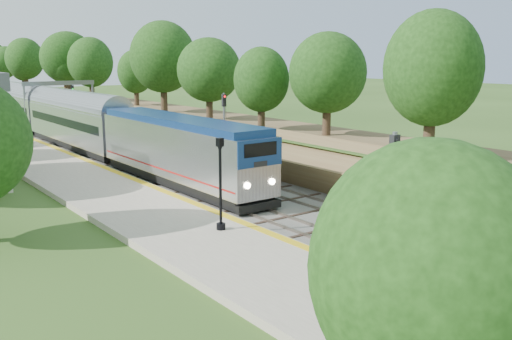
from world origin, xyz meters
TOP-DOWN VIEW (x-y plane):
  - ground at (0.00, 0.00)m, footprint 320.00×320.00m
  - trackbed at (2.00, 60.00)m, footprint 9.50×170.00m
  - platform at (-5.20, 16.00)m, footprint 6.40×68.00m
  - yellow_stripe at (-2.35, 16.00)m, footprint 0.55×68.00m
  - embankment at (10.35, 60.00)m, footprint 10.64×170.00m
  - signal_gantry at (2.47, 54.99)m, footprint 8.40×0.38m
  - trees_behind_platform at (-11.17, 20.67)m, footprint 7.82×53.32m
  - lamppost_mid at (-3.49, 0.44)m, footprint 0.49×0.49m
  - lamppost_far at (-3.95, 10.60)m, footprint 0.47×0.47m
  - signal_platform at (-2.90, 0.55)m, footprint 0.35×0.28m
  - signal_farside at (6.20, 25.57)m, footprint 0.33×0.26m

SIDE VIEW (x-z plane):
  - ground at x=0.00m, z-range 0.00..0.00m
  - trackbed at x=2.00m, z-range -0.07..0.21m
  - platform at x=-5.20m, z-range 0.00..0.38m
  - yellow_stripe at x=-2.35m, z-range 0.38..0.39m
  - embankment at x=10.35m, z-range -3.89..7.80m
  - lamppost_far at x=-3.95m, z-range 0.13..4.84m
  - lamppost_mid at x=-3.49m, z-range 0.12..5.05m
  - signal_farside at x=6.20m, z-range 0.79..6.83m
  - signal_platform at x=-2.90m, z-range 1.07..7.07m
  - trees_behind_platform at x=-11.17m, z-range 0.93..8.14m
  - signal_gantry at x=2.47m, z-range 1.72..7.92m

